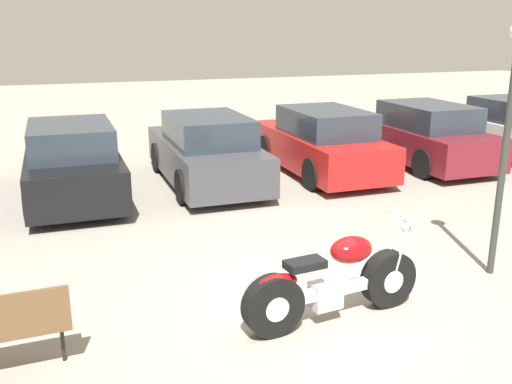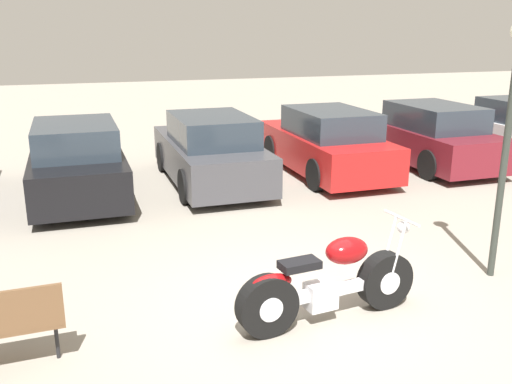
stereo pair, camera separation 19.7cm
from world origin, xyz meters
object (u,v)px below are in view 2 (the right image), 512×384
(motorcycle, at_px, (328,284))
(lamp_post, at_px, (510,118))
(parked_car_red, at_px, (326,143))
(parked_car_black, at_px, (77,162))
(parked_car_dark_grey, at_px, (210,152))
(parked_car_maroon, at_px, (428,136))

(motorcycle, height_order, lamp_post, lamp_post)
(parked_car_red, bearing_deg, parked_car_black, -178.56)
(parked_car_dark_grey, distance_m, parked_car_maroon, 5.40)
(lamp_post, bearing_deg, parked_car_red, 87.74)
(parked_car_dark_grey, relative_size, parked_car_red, 1.00)
(parked_car_dark_grey, relative_size, lamp_post, 1.30)
(parked_car_dark_grey, bearing_deg, parked_car_red, 0.79)
(parked_car_black, distance_m, lamp_post, 7.80)
(parked_car_maroon, bearing_deg, parked_car_red, -179.65)
(parked_car_black, bearing_deg, lamp_post, -47.59)
(parked_car_red, bearing_deg, lamp_post, -92.26)
(parked_car_red, height_order, lamp_post, lamp_post)
(parked_car_red, height_order, parked_car_maroon, same)
(motorcycle, distance_m, parked_car_black, 6.60)
(parked_car_black, bearing_deg, parked_car_red, 1.44)
(parked_car_maroon, bearing_deg, lamp_post, -116.74)
(parked_car_black, xyz_separation_m, parked_car_maroon, (8.10, 0.15, 0.00))
(motorcycle, relative_size, parked_car_black, 0.52)
(parked_car_red, bearing_deg, parked_car_dark_grey, -179.21)
(motorcycle, relative_size, parked_car_red, 0.52)
(parked_car_red, relative_size, parked_car_maroon, 1.00)
(motorcycle, relative_size, lamp_post, 0.68)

